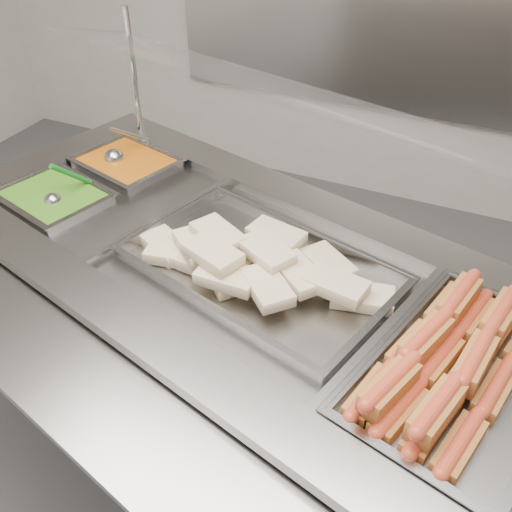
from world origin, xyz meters
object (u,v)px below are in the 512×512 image
at_px(sneeze_guard, 297,99).
at_px(pan_wraps, 259,272).
at_px(pan_hotdogs, 462,385).
at_px(serving_spoon, 57,197).
at_px(ladle, 115,157).
at_px(steam_counter, 244,370).

relative_size(sneeze_guard, pan_wraps, 2.19).
height_order(sneeze_guard, pan_hotdogs, sneeze_guard).
bearing_deg(serving_spoon, sneeze_guard, 15.59).
relative_size(pan_hotdogs, ladle, 3.27).
bearing_deg(serving_spoon, ladle, 88.67).
bearing_deg(serving_spoon, pan_wraps, -2.82).
distance_m(pan_hotdogs, ladle, 1.44).
bearing_deg(pan_wraps, serving_spoon, 177.18).
bearing_deg(serving_spoon, pan_hotdogs, -8.45).
bearing_deg(steam_counter, sneeze_guard, 74.66).
height_order(steam_counter, sneeze_guard, sneeze_guard).
height_order(pan_hotdogs, ladle, ladle).
height_order(ladle, serving_spoon, same).
height_order(steam_counter, ladle, ladle).
xyz_separation_m(sneeze_guard, pan_wraps, (0.00, -0.25, -0.43)).
relative_size(pan_hotdogs, serving_spoon, 3.65).
height_order(pan_wraps, serving_spoon, serving_spoon).
distance_m(pan_wraps, ladle, 0.83).
distance_m(sneeze_guard, ladle, 0.85).
relative_size(pan_wraps, serving_spoon, 4.49).
relative_size(steam_counter, pan_wraps, 2.67).
relative_size(pan_hotdogs, pan_wraps, 0.81).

